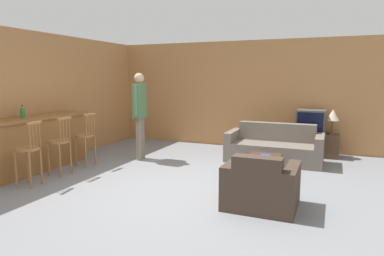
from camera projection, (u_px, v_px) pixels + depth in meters
The scene contains 16 objects.
ground_plane at pixel (179, 190), 5.29m from camera, with size 24.00×24.00×0.00m, color gray.
wall_back at pixel (241, 94), 8.45m from camera, with size 9.40×0.08×2.60m.
wall_left at pixel (70, 97), 7.55m from camera, with size 0.08×8.68×2.60m.
bar_counter at pixel (33, 144), 6.26m from camera, with size 0.55×2.44×1.01m.
bar_chair_near at pixel (29, 153), 5.42m from camera, with size 0.42×0.42×1.04m.
bar_chair_mid at pixel (60, 145), 6.03m from camera, with size 0.37×0.37×1.04m.
bar_chair_far at pixel (85, 139), 6.65m from camera, with size 0.39×0.39×1.04m.
couch_far at pixel (274, 148), 7.05m from camera, with size 1.91×0.86×0.77m.
armchair_near at pixel (261, 187), 4.55m from camera, with size 0.94×0.82×0.75m.
coffee_table at pixel (262, 161), 5.80m from camera, with size 0.56×0.97×0.37m.
tv_unit at pixel (310, 144), 7.61m from camera, with size 1.20×0.51×0.51m.
tv at pixel (311, 121), 7.53m from camera, with size 0.60×0.48×0.51m.
bottle at pixel (22, 112), 6.09m from camera, with size 0.08×0.08×0.23m.
book_on_table at pixel (265, 156), 5.90m from camera, with size 0.21×0.19×0.03m.
table_lamp at pixel (333, 116), 7.34m from camera, with size 0.27×0.27×0.54m.
person_by_window at pixel (140, 111), 7.11m from camera, with size 0.24×0.53×1.81m.
Camera 1 is at (2.14, -4.62, 1.73)m, focal length 32.00 mm.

